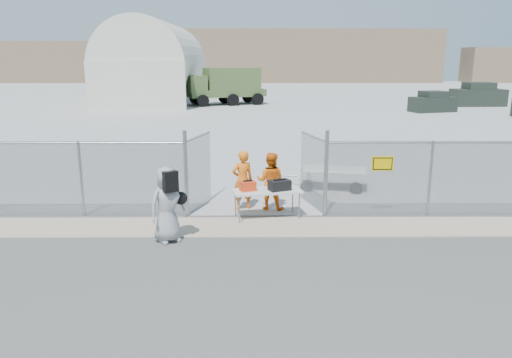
{
  "coord_description": "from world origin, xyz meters",
  "views": [
    {
      "loc": [
        -0.07,
        -11.85,
        4.52
      ],
      "look_at": [
        0.0,
        2.0,
        1.1
      ],
      "focal_mm": 35.0,
      "sensor_mm": 36.0,
      "label": 1
    }
  ],
  "objects_px": {
    "security_worker_right": "(270,181)",
    "folding_table": "(267,204)",
    "visitor": "(167,205)",
    "utility_trailer": "(332,178)",
    "security_worker_left": "(243,180)"
  },
  "relations": [
    {
      "from": "security_worker_left",
      "to": "utility_trailer",
      "type": "relative_size",
      "value": 0.6
    },
    {
      "from": "folding_table",
      "to": "security_worker_left",
      "type": "distance_m",
      "value": 1.2
    },
    {
      "from": "security_worker_left",
      "to": "visitor",
      "type": "relative_size",
      "value": 0.94
    },
    {
      "from": "visitor",
      "to": "utility_trailer",
      "type": "xyz_separation_m",
      "value": [
        4.9,
        5.17,
        -0.59
      ]
    },
    {
      "from": "folding_table",
      "to": "security_worker_left",
      "type": "xyz_separation_m",
      "value": [
        -0.71,
        0.84,
        0.49
      ]
    },
    {
      "from": "security_worker_left",
      "to": "visitor",
      "type": "xyz_separation_m",
      "value": [
        -1.8,
        -2.69,
        0.05
      ]
    },
    {
      "from": "security_worker_right",
      "to": "visitor",
      "type": "xyz_separation_m",
      "value": [
        -2.64,
        -2.68,
        0.08
      ]
    },
    {
      "from": "folding_table",
      "to": "security_worker_right",
      "type": "xyz_separation_m",
      "value": [
        0.12,
        0.82,
        0.46
      ]
    },
    {
      "from": "security_worker_right",
      "to": "folding_table",
      "type": "bearing_deg",
      "value": 95.86
    },
    {
      "from": "security_worker_right",
      "to": "utility_trailer",
      "type": "bearing_deg",
      "value": -118.04
    },
    {
      "from": "security_worker_left",
      "to": "security_worker_right",
      "type": "xyz_separation_m",
      "value": [
        0.84,
        -0.01,
        -0.02
      ]
    },
    {
      "from": "security_worker_right",
      "to": "utility_trailer",
      "type": "distance_m",
      "value": 3.41
    },
    {
      "from": "security_worker_left",
      "to": "folding_table",
      "type": "bearing_deg",
      "value": 110.59
    },
    {
      "from": "security_worker_right",
      "to": "utility_trailer",
      "type": "xyz_separation_m",
      "value": [
        2.27,
        2.49,
        -0.51
      ]
    },
    {
      "from": "security_worker_right",
      "to": "utility_trailer",
      "type": "height_order",
      "value": "security_worker_right"
    }
  ]
}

